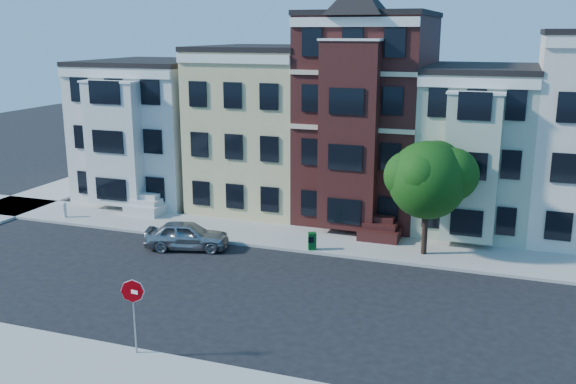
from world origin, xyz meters
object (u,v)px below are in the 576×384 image
at_px(newspaper_box, 312,241).
at_px(fire_hydrant, 65,211).
at_px(parked_car, 187,235).
at_px(stop_sign, 134,312).
at_px(street_tree, 427,185).

height_order(newspaper_box, fire_hydrant, newspaper_box).
bearing_deg(parked_car, stop_sign, -176.04).
distance_m(street_tree, fire_hydrant, 21.83).
height_order(street_tree, newspaper_box, street_tree).
relative_size(street_tree, parked_car, 1.63).
distance_m(fire_hydrant, stop_sign, 18.94).
distance_m(newspaper_box, stop_sign, 12.90).
bearing_deg(fire_hydrant, parked_car, -13.60).
relative_size(street_tree, stop_sign, 2.30).
relative_size(newspaper_box, stop_sign, 0.29).
xyz_separation_m(parked_car, newspaper_box, (6.38, 1.70, -0.14)).
xyz_separation_m(fire_hydrant, stop_sign, (13.49, -13.23, 1.19)).
bearing_deg(newspaper_box, street_tree, -11.07).
height_order(fire_hydrant, stop_sign, stop_sign).
xyz_separation_m(street_tree, stop_sign, (-8.09, -13.91, -2.03)).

